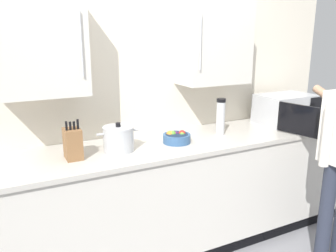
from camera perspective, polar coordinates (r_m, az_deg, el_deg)
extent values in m
cube|color=beige|center=(2.98, -6.51, 7.38)|extent=(4.21, 0.10, 2.81)
cube|color=beige|center=(2.58, -20.43, 12.53)|extent=(0.61, 0.32, 0.72)
cylinder|color=#B7BABF|center=(2.45, -14.07, 12.93)|extent=(0.01, 0.01, 0.43)
cube|color=beige|center=(3.10, 7.60, 13.54)|extent=(0.61, 0.32, 0.72)
cylinder|color=#B7BABF|center=(2.82, 5.41, 13.49)|extent=(0.01, 0.01, 0.43)
cube|color=beige|center=(2.91, -3.15, -12.38)|extent=(3.89, 0.67, 0.91)
cube|color=#BCB7AD|center=(2.73, -3.29, -3.53)|extent=(3.93, 0.71, 0.03)
cube|color=#B7BABF|center=(3.57, 18.76, 2.70)|extent=(0.53, 0.38, 0.28)
cube|color=beige|center=(3.51, 18.01, 2.57)|extent=(0.34, 0.32, 0.22)
cube|color=black|center=(3.58, 23.12, 2.34)|extent=(0.15, 0.01, 0.26)
cube|color=black|center=(3.15, 20.67, 1.01)|extent=(0.10, 0.38, 0.26)
cylinder|color=#335684|center=(2.78, 1.43, -2.05)|extent=(0.22, 0.22, 0.07)
cylinder|color=#192B42|center=(2.77, 1.43, -1.75)|extent=(0.18, 0.18, 0.05)
sphere|color=red|center=(2.79, 2.32, -1.24)|extent=(0.06, 0.06, 0.06)
sphere|color=orange|center=(2.77, 0.30, -1.33)|extent=(0.06, 0.06, 0.06)
sphere|color=#5B9333|center=(2.78, 0.78, -1.32)|extent=(0.06, 0.06, 0.06)
sphere|color=#5B9333|center=(2.77, 2.34, -1.41)|extent=(0.04, 0.04, 0.04)
sphere|color=#511E5B|center=(2.79, 1.30, -1.30)|extent=(0.04, 0.04, 0.04)
cylinder|color=#B7BABF|center=(3.01, 8.64, 1.26)|extent=(0.07, 0.07, 0.28)
cylinder|color=black|center=(2.98, 8.76, 4.21)|extent=(0.08, 0.08, 0.03)
cylinder|color=#B7BABF|center=(2.60, -8.13, -2.26)|extent=(0.23, 0.23, 0.17)
cylinder|color=#B7BABF|center=(2.57, -8.21, -0.28)|extent=(0.23, 0.23, 0.02)
cylinder|color=black|center=(2.56, -8.23, 0.22)|extent=(0.04, 0.04, 0.03)
cylinder|color=#B7BABF|center=(2.54, -11.14, -1.38)|extent=(0.05, 0.02, 0.02)
cylinder|color=#B7BABF|center=(2.62, -5.32, -0.63)|extent=(0.05, 0.02, 0.02)
cube|color=brown|center=(2.49, -15.39, -2.85)|extent=(0.11, 0.15, 0.21)
cylinder|color=black|center=(2.43, -16.39, 0.02)|extent=(0.02, 0.02, 0.06)
cylinder|color=black|center=(2.43, -15.80, 0.02)|extent=(0.02, 0.02, 0.06)
cylinder|color=black|center=(2.44, -15.21, 0.09)|extent=(0.02, 0.02, 0.06)
cylinder|color=black|center=(2.44, -14.63, 0.30)|extent=(0.02, 0.02, 0.07)
cylinder|color=#282D3D|center=(3.06, 24.56, -12.98)|extent=(0.11, 0.11, 0.86)
cylinder|color=silver|center=(2.75, 24.68, -1.54)|extent=(0.07, 0.07, 0.45)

